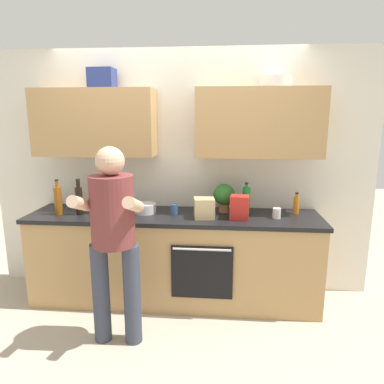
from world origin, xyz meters
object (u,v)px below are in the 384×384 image
at_px(bottle_soy, 79,200).
at_px(bottle_juice, 296,205).
at_px(cup_coffee, 277,213).
at_px(potted_herb, 224,196).
at_px(mixing_bowl, 145,208).
at_px(cup_tea, 174,209).
at_px(cup_ceramic, 120,213).
at_px(bottle_oil, 101,201).
at_px(grocery_bag_bread, 204,208).
at_px(bottle_soda, 246,200).
at_px(grocery_bag_crisps, 239,207).
at_px(person_standing, 113,231).
at_px(bottle_syrup, 58,200).

bearing_deg(bottle_soy, bottle_juice, 5.63).
bearing_deg(cup_coffee, potted_herb, 160.51).
bearing_deg(mixing_bowl, cup_tea, -7.45).
bearing_deg(cup_ceramic, cup_coffee, 4.41).
relative_size(bottle_oil, cup_ceramic, 3.52).
height_order(bottle_juice, potted_herb, potted_herb).
relative_size(mixing_bowl, potted_herb, 0.76).
height_order(bottle_soy, grocery_bag_bread, bottle_soy).
bearing_deg(bottle_soda, bottle_soy, -173.40).
bearing_deg(potted_herb, bottle_oil, -172.19).
bearing_deg(grocery_bag_bread, grocery_bag_crisps, -0.35).
distance_m(bottle_soy, potted_herb, 1.41).
relative_size(bottle_oil, mixing_bowl, 1.48).
xyz_separation_m(person_standing, bottle_syrup, (-0.74, 0.62, 0.09)).
relative_size(bottle_syrup, potted_herb, 1.22).
height_order(bottle_oil, grocery_bag_crisps, bottle_oil).
bearing_deg(bottle_juice, cup_coffee, -141.33).
bearing_deg(bottle_oil, bottle_juice, 4.73).
relative_size(cup_tea, cup_coffee, 1.08).
bearing_deg(person_standing, mixing_bowl, 83.54).
relative_size(bottle_syrup, grocery_bag_bread, 1.84).
xyz_separation_m(bottle_juice, cup_coffee, (-0.21, -0.17, -0.04)).
distance_m(bottle_oil, grocery_bag_bread, 1.02).
xyz_separation_m(bottle_soy, grocery_bag_bread, (1.21, -0.01, -0.05)).
bearing_deg(grocery_bag_bread, person_standing, -137.08).
bearing_deg(bottle_juice, bottle_soda, -177.58).
relative_size(bottle_juice, grocery_bag_crisps, 0.97).
height_order(bottle_juice, grocery_bag_bread, bottle_juice).
distance_m(person_standing, bottle_soy, 0.84).
bearing_deg(bottle_soda, bottle_syrup, -173.42).
bearing_deg(bottle_juice, cup_ceramic, -170.51).
distance_m(cup_ceramic, potted_herb, 1.03).
height_order(mixing_bowl, potted_herb, potted_herb).
xyz_separation_m(bottle_oil, cup_tea, (0.72, 0.02, -0.08)).
height_order(bottle_soda, bottle_oil, bottle_oil).
xyz_separation_m(person_standing, grocery_bag_bread, (0.68, 0.63, 0.04)).
relative_size(potted_herb, grocery_bag_crisps, 1.29).
bearing_deg(cup_tea, grocery_bag_crisps, -7.92).
height_order(bottle_soy, potted_herb, bottle_soy).
distance_m(bottle_syrup, potted_herb, 1.61).
height_order(potted_herb, grocery_bag_crisps, potted_herb).
distance_m(bottle_syrup, grocery_bag_bread, 1.41).
bearing_deg(cup_coffee, grocery_bag_bread, -175.77).
relative_size(person_standing, bottle_oil, 5.03).
distance_m(bottle_soda, potted_herb, 0.22).
xyz_separation_m(bottle_soda, bottle_oil, (-1.42, -0.14, -0.00)).
distance_m(person_standing, cup_ceramic, 0.58).
distance_m(bottle_soy, cup_ceramic, 0.44).
height_order(person_standing, cup_ceramic, person_standing).
bearing_deg(person_standing, bottle_juice, 28.44).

